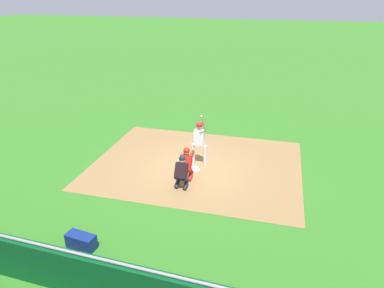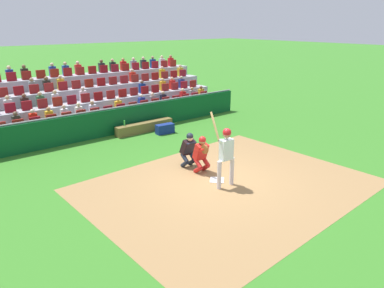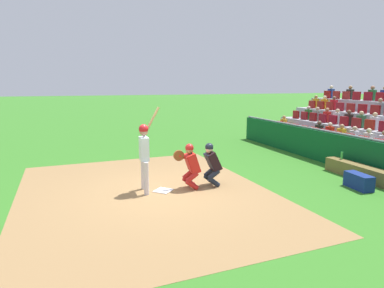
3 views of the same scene
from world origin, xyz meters
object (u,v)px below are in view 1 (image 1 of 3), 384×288
Objects in this scene: batter_at_plate at (199,138)px; home_plate_marker at (193,169)px; home_plate_umpire at (182,171)px; catcher_crouching at (187,162)px; dugout_bench at (83,266)px; equipment_duffel_bag at (81,241)px; water_bottle_on_bench at (116,266)px.

home_plate_marker is at bearing -103.62° from batter_at_plate.
home_plate_marker is 1.60m from home_plate_umpire.
catcher_crouching is at bearing -91.19° from home_plate_marker.
dugout_bench is (-1.08, -4.62, -0.48)m from home_plate_umpire.
dugout_bench reaches higher than equipment_duffel_bag.
water_bottle_on_bench is at bearing -91.05° from home_plate_umpire.
dugout_bench is (-1.07, -6.07, 0.20)m from home_plate_marker.
home_plate_marker is 1.26m from batter_at_plate.
dugout_bench is 11.43× the size of water_bottle_on_bench.
equipment_duffel_bag is (-1.57, 0.87, -0.35)m from water_bottle_on_bench.
water_bottle_on_bench reaches higher than equipment_duffel_bag.
water_bottle_on_bench is (-0.08, -6.13, 0.55)m from home_plate_marker.
batter_at_plate is at bearing 78.21° from equipment_duffel_bag.
home_plate_marker is at bearing 80.00° from dugout_bench.
catcher_crouching is 4.79m from equipment_duffel_bag.
home_plate_marker is at bearing 89.27° from water_bottle_on_bench.
catcher_crouching is at bearing -95.95° from batter_at_plate.
batter_at_plate reaches higher than equipment_duffel_bag.
equipment_duffel_bag is (-1.65, -5.26, 0.20)m from home_plate_marker.
catcher_crouching is at bearing 78.72° from dugout_bench.
water_bottle_on_bench is at bearing -3.55° from dugout_bench.
home_plate_umpire reaches higher than home_plate_marker.
batter_at_plate is 6.08m from equipment_duffel_bag.
equipment_duffel_bag is (-1.65, -3.81, -0.48)m from home_plate_umpire.
water_bottle_on_bench is 0.30× the size of equipment_duffel_bag.
home_plate_umpire is 4.77m from dugout_bench.
batter_at_plate is at bearing 79.73° from dugout_bench.
equipment_duffel_bag is (-1.76, -5.74, -0.96)m from batter_at_plate.
catcher_crouching is (-0.13, -1.26, -0.45)m from batter_at_plate.
batter_at_plate reaches higher than water_bottle_on_bench.
home_plate_umpire is 5.11× the size of water_bottle_on_bench.
water_bottle_on_bench reaches higher than dugout_bench.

